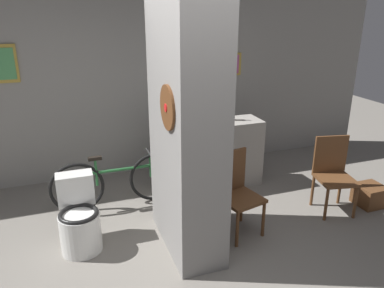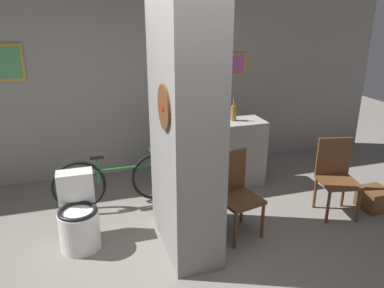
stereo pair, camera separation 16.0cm
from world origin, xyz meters
TOP-DOWN VIEW (x-y plane):
  - ground_plane at (0.00, 0.00)m, footprint 14.00×14.00m
  - wall_back at (-0.00, 2.63)m, footprint 8.00×0.09m
  - pillar_center at (0.15, 0.56)m, footprint 0.50×1.13m
  - counter_shelf at (0.88, 1.73)m, footprint 1.42×0.44m
  - toilet at (-0.92, 0.85)m, footprint 0.41×0.57m
  - chair_near_pillar at (0.73, 0.60)m, footprint 0.51×0.51m
  - chair_by_doorway at (2.05, 0.65)m, footprint 0.49×0.49m
  - bicycle at (-0.41, 1.59)m, footprint 1.60×0.42m
  - bottle_tall at (1.18, 1.76)m, footprint 0.08×0.08m
  - floor_crate at (2.59, 0.55)m, footprint 0.33×0.33m

SIDE VIEW (x-z plane):
  - ground_plane at x=0.00m, z-range 0.00..0.00m
  - floor_crate at x=2.59m, z-range 0.00..0.26m
  - toilet at x=-0.92m, z-range -0.06..0.68m
  - bicycle at x=-0.41m, z-range -0.01..0.69m
  - counter_shelf at x=0.88m, z-range 0.00..0.92m
  - chair_near_pillar at x=0.73m, z-range 0.04..0.96m
  - chair_by_doorway at x=2.05m, z-range 0.04..0.96m
  - bottle_tall at x=1.18m, z-range 0.88..1.20m
  - pillar_center at x=0.15m, z-range 0.00..2.60m
  - wall_back at x=0.00m, z-range 0.00..2.60m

